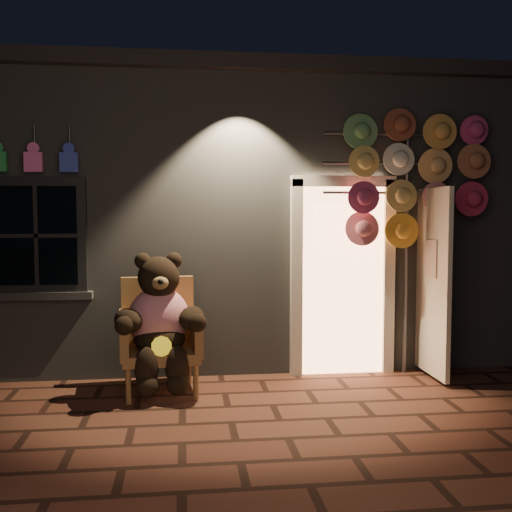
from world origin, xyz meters
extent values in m
plane|color=#552F20|center=(0.00, 0.00, 0.00)|extent=(60.00, 60.00, 0.00)
cube|color=slate|center=(0.00, 4.00, 1.65)|extent=(7.00, 5.00, 3.30)
cube|color=black|center=(0.00, 4.00, 3.38)|extent=(7.30, 5.30, 0.16)
cube|color=black|center=(-1.90, 1.46, 1.55)|extent=(1.00, 0.10, 1.20)
cube|color=black|center=(-1.90, 1.43, 1.55)|extent=(0.82, 0.06, 1.02)
cube|color=slate|center=(-1.90, 1.46, 0.92)|extent=(1.10, 0.14, 0.08)
cube|color=#FFB072|center=(1.35, 1.48, 1.05)|extent=(0.92, 0.10, 2.10)
cube|color=beige|center=(0.83, 1.44, 1.05)|extent=(0.12, 0.12, 2.20)
cube|color=beige|center=(1.87, 1.44, 1.05)|extent=(0.12, 0.12, 2.20)
cube|color=beige|center=(1.35, 1.44, 2.13)|extent=(1.16, 0.12, 0.12)
cube|color=beige|center=(2.25, 1.10, 1.05)|extent=(0.05, 0.80, 2.00)
cube|color=pink|center=(-1.90, 1.38, 2.30)|extent=(0.18, 0.07, 0.20)
cylinder|color=#59595E|center=(-1.90, 1.44, 2.55)|extent=(0.02, 0.02, 0.25)
cube|color=#2F3FA7|center=(-1.55, 1.38, 2.30)|extent=(0.18, 0.07, 0.20)
cylinder|color=#59595E|center=(-1.55, 1.44, 2.55)|extent=(0.02, 0.02, 0.25)
cube|color=#A3793F|center=(-0.63, 0.94, 0.39)|extent=(0.80, 0.76, 0.11)
cube|color=#A3793F|center=(-0.67, 1.25, 0.76)|extent=(0.74, 0.16, 0.74)
cube|color=#A3793F|center=(-0.98, 0.88, 0.60)|extent=(0.15, 0.64, 0.42)
cube|color=#A3793F|center=(-0.29, 0.96, 0.60)|extent=(0.15, 0.64, 0.42)
cylinder|color=#A3793F|center=(-0.92, 0.61, 0.17)|extent=(0.05, 0.05, 0.34)
cylinder|color=#A3793F|center=(-0.29, 0.68, 0.17)|extent=(0.05, 0.05, 0.34)
cylinder|color=#A3793F|center=(-0.98, 1.20, 0.17)|extent=(0.05, 0.05, 0.34)
cylinder|color=#A3793F|center=(-0.35, 1.27, 0.17)|extent=(0.05, 0.05, 0.34)
ellipsoid|color=red|center=(-0.64, 0.98, 0.74)|extent=(0.65, 0.55, 0.64)
ellipsoid|color=black|center=(-0.64, 0.91, 0.55)|extent=(0.54, 0.47, 0.30)
sphere|color=black|center=(-0.64, 0.93, 1.15)|extent=(0.45, 0.45, 0.41)
sphere|color=black|center=(-0.79, 0.94, 1.32)|extent=(0.16, 0.16, 0.16)
sphere|color=black|center=(-0.49, 0.97, 1.32)|extent=(0.16, 0.16, 0.16)
ellipsoid|color=olive|center=(-0.62, 0.75, 1.12)|extent=(0.17, 0.13, 0.13)
ellipsoid|color=black|center=(-0.92, 0.75, 0.76)|extent=(0.39, 0.48, 0.23)
ellipsoid|color=black|center=(-0.32, 0.81, 0.76)|extent=(0.33, 0.46, 0.23)
ellipsoid|color=black|center=(-0.75, 0.62, 0.34)|extent=(0.23, 0.23, 0.39)
ellipsoid|color=black|center=(-0.47, 0.65, 0.34)|extent=(0.23, 0.23, 0.39)
sphere|color=black|center=(-0.74, 0.57, 0.17)|extent=(0.21, 0.21, 0.21)
sphere|color=black|center=(-0.46, 0.60, 0.17)|extent=(0.21, 0.21, 0.21)
cylinder|color=yellow|center=(-0.61, 0.64, 0.53)|extent=(0.20, 0.10, 0.19)
cylinder|color=#59595E|center=(2.05, 1.38, 1.42)|extent=(0.04, 0.04, 2.85)
cylinder|color=#59595E|center=(1.73, 1.36, 2.64)|extent=(1.27, 0.03, 0.03)
cylinder|color=#59595E|center=(1.73, 1.36, 2.32)|extent=(1.27, 0.03, 0.03)
cylinder|color=#59595E|center=(1.73, 1.36, 2.00)|extent=(1.27, 0.03, 0.03)
cylinder|color=#5D9559|center=(1.50, 1.30, 2.69)|extent=(0.36, 0.11, 0.36)
cylinder|color=brown|center=(1.92, 1.27, 2.69)|extent=(0.36, 0.11, 0.36)
cylinder|color=gold|center=(2.34, 1.24, 2.69)|extent=(0.36, 0.11, 0.36)
cylinder|color=#D13C7E|center=(2.77, 1.30, 2.69)|extent=(0.36, 0.11, 0.36)
cylinder|color=tan|center=(1.50, 1.27, 2.32)|extent=(0.36, 0.11, 0.36)
cylinder|color=#F0E8C9|center=(1.92, 1.24, 2.32)|extent=(0.36, 0.11, 0.36)
cylinder|color=#EFB96B|center=(2.34, 1.30, 2.32)|extent=(0.36, 0.11, 0.36)
cylinder|color=#BB6D48|center=(2.77, 1.27, 2.32)|extent=(0.36, 0.11, 0.36)
cylinder|color=#A83863|center=(1.50, 1.24, 1.95)|extent=(0.36, 0.11, 0.36)
cylinder|color=tan|center=(1.92, 1.30, 1.95)|extent=(0.36, 0.11, 0.36)
cylinder|color=pink|center=(2.34, 1.27, 1.95)|extent=(0.36, 0.11, 0.36)
cylinder|color=#D12F52|center=(2.77, 1.24, 1.95)|extent=(0.36, 0.11, 0.36)
cylinder|color=#CA6572|center=(1.50, 1.30, 1.58)|extent=(0.36, 0.11, 0.36)
cylinder|color=gold|center=(1.92, 1.27, 1.58)|extent=(0.36, 0.11, 0.36)
camera|label=1|loc=(-0.39, -4.97, 1.77)|focal=42.00mm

